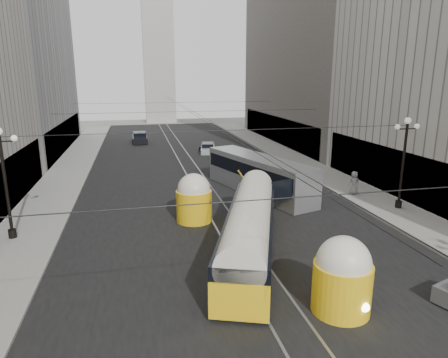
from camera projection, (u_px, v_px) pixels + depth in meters
name	position (u px, v px, depth m)	size (l,w,h in m)	color
road	(193.00, 172.00, 39.45)	(20.00, 85.00, 0.02)	black
sidewalk_left	(70.00, 170.00, 40.22)	(4.00, 72.00, 0.15)	gray
sidewalk_right	(294.00, 159.00, 45.26)	(4.00, 72.00, 0.15)	gray
rail_left	(186.00, 173.00, 39.29)	(0.12, 85.00, 0.04)	gray
rail_right	(201.00, 172.00, 39.60)	(0.12, 85.00, 0.04)	gray
building_left_far	(1.00, 31.00, 46.35)	(12.60, 28.60, 28.60)	#999999
building_right_far	(320.00, 23.00, 54.26)	(12.60, 32.60, 32.60)	#514C47
distant_tower	(158.00, 47.00, 80.65)	(6.00, 6.00, 31.36)	#B2AFA8
lamppost_left_mid	(5.00, 177.00, 22.16)	(1.86, 0.44, 6.37)	black
lamppost_right_mid	(404.00, 158.00, 27.45)	(1.86, 0.44, 6.37)	black
catenary	(195.00, 113.00, 37.06)	(25.00, 72.00, 0.23)	black
streetcar	(250.00, 227.00, 20.74)	(6.54, 14.00, 3.22)	yellow
city_bus	(259.00, 173.00, 32.02)	(6.03, 12.22, 2.99)	#9FA1A4
sedan_white_far	(208.00, 148.00, 49.37)	(2.33, 4.19, 1.25)	silver
sedan_dark_far	(140.00, 138.00, 57.03)	(2.05, 4.83, 1.52)	black
pedestrian_sidewalk_right	(354.00, 183.00, 31.40)	(0.90, 0.55, 1.84)	gray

